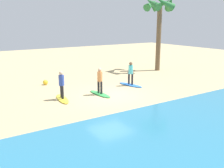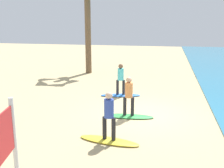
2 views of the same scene
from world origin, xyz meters
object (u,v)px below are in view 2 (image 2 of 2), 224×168
Objects in this scene: surfboard_green at (128,116)px; surfer_yellow at (109,113)px; surfboard_blue at (120,95)px; beach_ball at (4,123)px; surfboard_yellow at (109,141)px; surfer_green at (129,93)px; surfer_blue at (121,77)px.

surfboard_green is 1.28× the size of surfer_yellow.
beach_ball reaches higher than surfboard_blue.
beach_ball is at bearing -176.27° from surfboard_yellow.
surfer_green reaches higher than surfboard_blue.
surfboard_green is at bearing 91.89° from surfboard_yellow.
surfer_yellow reaches higher than surfboard_yellow.
surfer_blue reaches higher than beach_ball.
surfboard_green is at bearing 114.71° from beach_ball.
surfboard_blue is 1.28× the size of surfer_yellow.
beach_ball is (5.14, -3.59, -0.85)m from surfer_blue.
surfboard_green is 4.91m from beach_ball.
surfer_yellow is (0.00, -0.00, 0.99)m from surfboard_yellow.
surfboard_blue is 5.65m from surfer_yellow.
surfboard_blue is at bearing 102.01° from surfboard_green.
beach_ball is at bearing -34.96° from surfer_blue.
surfboard_blue is 1.28× the size of surfer_green.
surfer_blue is 6.33m from beach_ball.
surfboard_yellow is 1.28× the size of surfer_yellow.
surfboard_green is 2.46m from surfboard_yellow.
surfboard_yellow is 0.99m from surfer_yellow.
surfer_blue is 0.78× the size of surfboard_green.
surfer_blue reaches higher than surfboard_blue.
surfboard_green is 1.28× the size of surfer_green.
surfboard_green and surfboard_yellow have the same top height.
surfer_green reaches higher than surfboard_yellow.
surfer_green is 4.98m from beach_ball.
surfer_blue is at bearing 102.01° from surfboard_green.
beach_ball is (-0.39, -4.14, -0.85)m from surfer_yellow.
surfer_blue and surfer_green have the same top height.
surfer_blue is 3.21m from surfer_green.
surfboard_blue is 3.36m from surfer_green.
surfboard_blue is 1.28× the size of surfer_blue.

